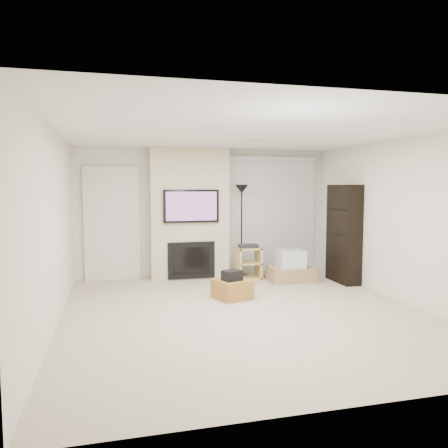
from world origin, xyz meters
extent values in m
cube|color=#C0B096|center=(0.00, 0.00, 0.00)|extent=(5.00, 5.50, 0.00)
cube|color=white|center=(0.00, 0.00, 2.50)|extent=(5.00, 5.50, 0.00)
cube|color=white|center=(0.00, 2.75, 1.25)|extent=(5.00, 0.00, 2.50)
cube|color=white|center=(0.00, -2.75, 1.25)|extent=(5.00, 0.00, 2.50)
cube|color=white|center=(-2.50, 0.00, 1.25)|extent=(0.00, 5.50, 2.50)
cube|color=white|center=(2.50, 0.00, 1.25)|extent=(0.00, 5.50, 2.50)
cube|color=silver|center=(0.40, 0.80, 2.50)|extent=(0.35, 0.18, 0.01)
cube|color=#A47030|center=(0.03, 0.78, 0.15)|extent=(0.64, 0.64, 0.30)
cube|color=black|center=(0.01, 0.74, 0.38)|extent=(0.34, 0.30, 0.16)
cube|color=beige|center=(-0.35, 2.55, 1.25)|extent=(1.50, 0.40, 2.50)
cube|color=black|center=(-0.35, 2.32, 1.40)|extent=(1.05, 0.06, 0.62)
cube|color=#724479|center=(-0.35, 2.29, 1.40)|extent=(0.96, 0.00, 0.54)
cube|color=black|center=(-0.35, 2.34, 0.37)|extent=(0.90, 0.04, 0.70)
cube|color=black|center=(-0.35, 2.32, 0.37)|extent=(0.70, 0.02, 0.50)
cube|color=silver|center=(-1.80, 2.71, 1.07)|extent=(1.02, 0.08, 2.14)
cube|color=beige|center=(-1.80, 2.72, 1.02)|extent=(0.90, 0.05, 2.05)
cylinder|color=silver|center=(-1.46, 2.67, 1.00)|extent=(0.07, 0.06, 0.07)
cube|color=silver|center=(1.40, 2.69, 2.33)|extent=(1.98, 0.10, 0.08)
cube|color=silver|center=(1.40, 2.70, 1.15)|extent=(1.90, 0.03, 2.29)
cylinder|color=black|center=(0.66, 2.39, 0.01)|extent=(0.27, 0.27, 0.03)
cylinder|color=black|center=(0.66, 2.39, 0.86)|extent=(0.03, 0.03, 1.68)
cone|color=black|center=(0.66, 2.39, 1.72)|extent=(0.27, 0.27, 0.17)
cube|color=#E3BA6C|center=(0.52, 2.17, 0.30)|extent=(0.04, 0.38, 0.60)
cube|color=#E3BA6C|center=(0.93, 2.17, 0.30)|extent=(0.04, 0.38, 0.60)
cube|color=#E3BA6C|center=(0.73, 2.17, 0.01)|extent=(0.45, 0.38, 0.03)
cube|color=#E3BA6C|center=(0.73, 2.17, 0.30)|extent=(0.45, 0.38, 0.03)
cube|color=#E3BA6C|center=(0.73, 2.17, 0.58)|extent=(0.45, 0.38, 0.03)
cube|color=black|center=(0.73, 2.17, 0.63)|extent=(0.35, 0.25, 0.06)
cube|color=tan|center=(1.44, 1.79, 0.05)|extent=(0.89, 0.69, 0.09)
cube|color=tan|center=(1.44, 1.79, 0.14)|extent=(0.85, 0.65, 0.08)
cube|color=tan|center=(1.44, 1.79, 0.22)|extent=(0.81, 0.61, 0.08)
cube|color=silver|center=(1.44, 1.79, 0.42)|extent=(0.49, 0.44, 0.32)
cube|color=black|center=(2.34, 1.44, 0.90)|extent=(0.30, 0.80, 1.80)
cube|color=black|center=(2.32, 1.44, 0.45)|extent=(0.26, 0.72, 0.02)
cube|color=black|center=(2.32, 1.44, 0.90)|extent=(0.26, 0.72, 0.02)
cube|color=black|center=(2.32, 1.44, 1.35)|extent=(0.26, 0.72, 0.02)
camera|label=1|loc=(-1.77, -5.75, 1.77)|focal=35.00mm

